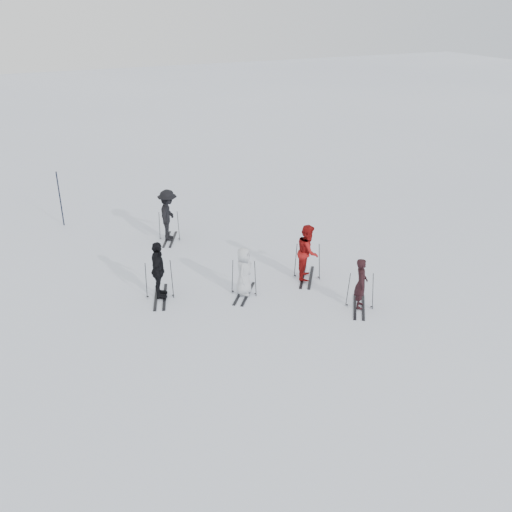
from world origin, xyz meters
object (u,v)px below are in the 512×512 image
(skier_uphill_left, at_px, (158,271))
(skier_uphill_far, at_px, (168,216))
(piste_marker, at_px, (60,199))
(skier_near_dark, at_px, (361,284))
(skier_red, at_px, (308,252))
(skier_grey, at_px, (244,272))

(skier_uphill_left, relative_size, skier_uphill_far, 0.94)
(piste_marker, bearing_deg, skier_near_dark, -55.75)
(skier_near_dark, relative_size, skier_red, 0.85)
(skier_red, bearing_deg, piste_marker, 73.07)
(skier_grey, height_order, skier_uphill_far, skier_uphill_far)
(skier_near_dark, height_order, skier_uphill_left, skier_uphill_left)
(skier_uphill_left, distance_m, skier_uphill_far, 4.54)
(piste_marker, bearing_deg, skier_red, -50.71)
(piste_marker, bearing_deg, skier_grey, -62.41)
(skier_uphill_far, distance_m, piste_marker, 4.75)
(skier_uphill_left, xyz_separation_m, piste_marker, (-1.91, 7.48, 0.21))
(skier_grey, xyz_separation_m, skier_uphill_far, (-0.88, 5.12, 0.21))
(skier_uphill_left, bearing_deg, skier_red, -80.09)
(skier_red, distance_m, piste_marker, 10.58)
(skier_red, height_order, skier_uphill_left, skier_red)
(skier_near_dark, relative_size, skier_grey, 1.02)
(skier_red, height_order, skier_grey, skier_red)
(skier_red, bearing_deg, skier_uphill_left, 115.46)
(skier_red, xyz_separation_m, skier_uphill_left, (-4.79, 0.70, -0.01))
(skier_uphill_far, bearing_deg, skier_near_dark, -127.40)
(skier_near_dark, height_order, skier_grey, skier_near_dark)
(skier_near_dark, bearing_deg, skier_uphill_left, 93.45)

